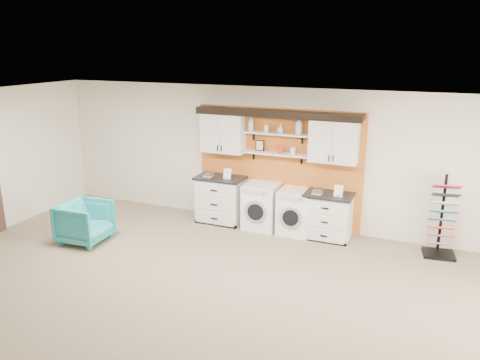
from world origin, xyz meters
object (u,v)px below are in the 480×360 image
at_px(base_cabinet_left, 221,199).
at_px(dryer, 296,212).
at_px(armchair, 85,222).
at_px(washer, 262,206).
at_px(sample_rack, 441,230).
at_px(base_cabinet_right, 328,216).

xyz_separation_m(base_cabinet_left, dryer, (1.62, -0.00, -0.05)).
xyz_separation_m(dryer, armchair, (-3.54, -1.92, -0.06)).
xyz_separation_m(washer, sample_rack, (3.35, -0.02, 0.02)).
relative_size(sample_rack, armchair, 1.71).
height_order(dryer, sample_rack, sample_rack).
distance_m(base_cabinet_right, armchair, 4.60).
distance_m(base_cabinet_left, washer, 0.91).
height_order(base_cabinet_left, dryer, base_cabinet_left).
bearing_deg(base_cabinet_right, armchair, -155.21).
bearing_deg(washer, armchair, -145.72).
relative_size(dryer, armchair, 1.04).
bearing_deg(washer, dryer, 0.00).
height_order(base_cabinet_right, sample_rack, sample_rack).
height_order(washer, sample_rack, sample_rack).
height_order(sample_rack, armchair, sample_rack).
xyz_separation_m(base_cabinet_right, washer, (-1.35, -0.00, 0.02)).
relative_size(base_cabinet_right, armchair, 1.07).
relative_size(washer, armchair, 1.09).
bearing_deg(base_cabinet_left, washer, -0.21).
bearing_deg(base_cabinet_left, armchair, -134.79).
bearing_deg(base_cabinet_right, dryer, -179.70).
distance_m(base_cabinet_left, base_cabinet_right, 2.26).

